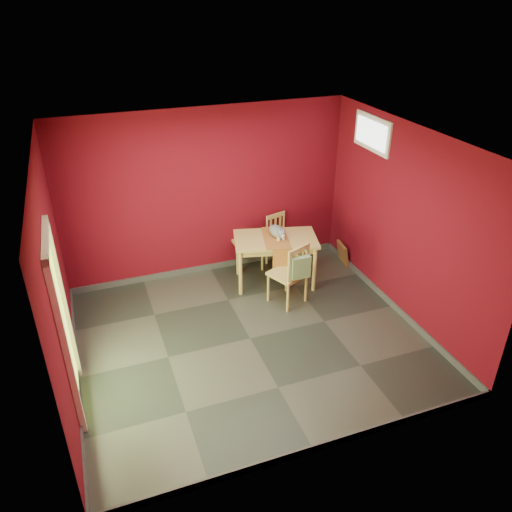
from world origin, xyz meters
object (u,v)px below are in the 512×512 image
object	(u,v)px
dining_table	(275,244)
chair_near	(290,273)
chair_far_right	(280,240)
tote_bag	(301,267)
cat	(277,229)
chair_far_left	(246,239)
picture_frame	(343,253)

from	to	relation	value
dining_table	chair_near	bearing A→B (deg)	-91.53
chair_far_right	chair_near	size ratio (longest dim) A/B	0.89
tote_bag	cat	distance (m)	0.92
cat	chair_near	bearing A→B (deg)	-80.63
dining_table	tote_bag	distance (m)	0.84
dining_table	tote_bag	bearing A→B (deg)	-86.92
chair_near	cat	bearing A→B (deg)	84.81
chair_far_right	chair_near	world-z (taller)	chair_near
tote_bag	cat	world-z (taller)	cat
chair_far_left	chair_far_right	distance (m)	0.58
chair_far_left	cat	distance (m)	0.78
chair_far_left	picture_frame	xyz separation A→B (m)	(1.57, -0.50, -0.32)
chair_far_left	cat	xyz separation A→B (m)	(0.29, -0.61, 0.40)
chair_far_left	picture_frame	size ratio (longest dim) A/B	2.60
tote_bag	chair_near	bearing A→B (deg)	105.64
cat	chair_far_left	bearing A→B (deg)	130.37
chair_far_right	picture_frame	size ratio (longest dim) A/B	2.33
dining_table	chair_far_right	bearing A→B (deg)	59.90
chair_far_right	cat	distance (m)	0.70
chair_near	tote_bag	world-z (taller)	chair_near
chair_far_right	cat	xyz separation A→B (m)	(-0.26, -0.47, 0.45)
chair_far_right	cat	size ratio (longest dim) A/B	2.01
dining_table	tote_bag	xyz separation A→B (m)	(0.04, -0.84, 0.02)
tote_bag	cat	xyz separation A→B (m)	(0.00, 0.90, 0.19)
dining_table	chair_near	distance (m)	0.64
chair_near	chair_far_right	bearing A→B (deg)	74.26
dining_table	chair_near	xyz separation A→B (m)	(-0.02, -0.62, -0.18)
chair_far_left	tote_bag	bearing A→B (deg)	-78.93
dining_table	cat	world-z (taller)	cat
chair_far_left	chair_far_right	size ratio (longest dim) A/B	1.12
dining_table	tote_bag	size ratio (longest dim) A/B	3.52
chair_near	picture_frame	distance (m)	1.59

